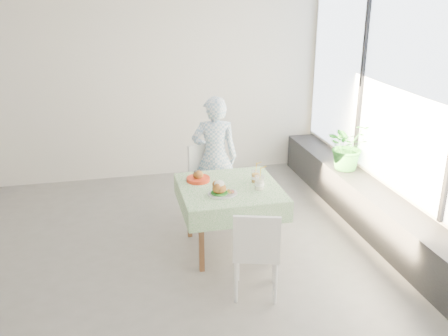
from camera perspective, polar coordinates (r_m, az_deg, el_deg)
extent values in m
plane|color=slate|center=(5.45, -10.27, -10.36)|extent=(6.00, 6.00, 0.00)
cube|color=silver|center=(7.33, -12.23, 9.26)|extent=(6.00, 0.02, 2.80)
cube|color=silver|center=(2.59, -8.64, -11.47)|extent=(6.00, 0.02, 2.80)
cube|color=silver|center=(5.81, 19.86, 5.66)|extent=(0.02, 5.00, 2.80)
cube|color=#D1E0F9|center=(5.74, 19.90, 8.06)|extent=(0.01, 4.80, 2.18)
cube|color=black|center=(6.08, 16.97, -4.92)|extent=(0.40, 4.80, 0.50)
cube|color=brown|center=(5.28, 0.65, -2.44)|extent=(0.91, 0.91, 0.04)
cube|color=white|center=(5.27, 0.66, -2.18)|extent=(1.05, 1.05, 0.01)
cube|color=white|center=(6.09, -1.38, -1.74)|extent=(0.54, 0.54, 0.04)
cube|color=white|center=(6.17, -2.28, 0.89)|extent=(0.43, 0.17, 0.43)
cube|color=white|center=(4.66, 3.71, -9.36)|extent=(0.52, 0.52, 0.04)
cube|color=white|center=(4.39, 3.76, -8.00)|extent=(0.41, 0.16, 0.42)
imported|color=#80AACD|center=(6.08, -1.07, 1.22)|extent=(0.61, 0.46, 1.52)
cylinder|color=white|center=(5.06, -0.16, -2.97)|extent=(0.31, 0.31, 0.02)
cylinder|color=#145315|center=(5.05, -0.54, -2.85)|extent=(0.17, 0.17, 0.02)
ellipsoid|color=#9B6025|center=(5.03, -0.54, -2.34)|extent=(0.14, 0.13, 0.11)
ellipsoid|color=white|center=(5.01, -0.54, -1.82)|extent=(0.10, 0.10, 0.07)
cylinder|color=#AC2510|center=(5.06, 0.92, -2.70)|extent=(0.05, 0.05, 0.03)
cylinder|color=white|center=(5.36, 3.61, -0.99)|extent=(0.09, 0.09, 0.13)
cylinder|color=orange|center=(5.37, 3.61, -1.14)|extent=(0.08, 0.08, 0.09)
cylinder|color=white|center=(5.34, 3.62, -0.33)|extent=(0.09, 0.09, 0.01)
cylinder|color=yellow|center=(5.33, 3.70, 0.13)|extent=(0.01, 0.03, 0.17)
cylinder|color=white|center=(5.18, 4.08, -1.72)|extent=(0.10, 0.10, 0.14)
cylinder|color=white|center=(5.19, 4.07, -1.88)|extent=(0.09, 0.09, 0.10)
cylinder|color=white|center=(5.15, 4.10, -0.97)|extent=(0.10, 0.10, 0.01)
cylinder|color=yellow|center=(5.14, 4.18, -0.44)|extent=(0.01, 0.04, 0.19)
cylinder|color=red|center=(5.41, -2.97, -1.29)|extent=(0.25, 0.25, 0.04)
cylinder|color=white|center=(5.40, -2.97, -1.18)|extent=(0.21, 0.21, 0.01)
ellipsoid|color=#9B6025|center=(5.39, -2.98, -0.77)|extent=(0.11, 0.11, 0.10)
imported|color=#297C2D|center=(6.55, 13.99, 2.51)|extent=(0.66, 0.60, 0.63)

